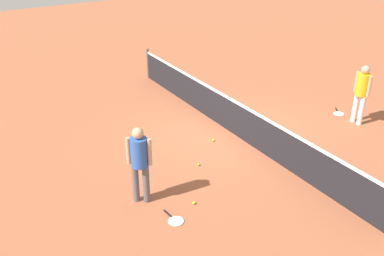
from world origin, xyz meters
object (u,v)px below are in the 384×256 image
object	(u,v)px
player_near_side	(139,159)
tennis_ball_near_player	(213,140)
tennis_ball_midcourt	(198,165)
tennis_racket_near_player	(175,220)
tennis_ball_by_net	(194,203)
player_far_side	(362,90)
tennis_racket_far_player	(339,113)

from	to	relation	value
player_near_side	tennis_ball_near_player	world-z (taller)	player_near_side
tennis_ball_near_player	tennis_ball_midcourt	size ratio (longest dim) A/B	1.00
player_near_side	tennis_racket_near_player	world-z (taller)	player_near_side
tennis_ball_near_player	tennis_ball_by_net	world-z (taller)	same
player_far_side	tennis_racket_near_player	bearing A→B (deg)	-80.27
player_near_side	player_far_side	size ratio (longest dim) A/B	1.00
tennis_ball_midcourt	tennis_ball_near_player	bearing A→B (deg)	129.96
player_far_side	tennis_racket_far_player	distance (m)	1.21
tennis_racket_near_player	tennis_ball_by_net	bearing A→B (deg)	114.37
tennis_ball_by_net	tennis_ball_midcourt	bearing A→B (deg)	144.29
player_far_side	tennis_racket_near_player	xyz separation A→B (m)	(1.12, -6.55, -1.00)
tennis_racket_near_player	tennis_racket_far_player	distance (m)	6.85
tennis_ball_by_net	tennis_ball_midcourt	world-z (taller)	same
player_near_side	tennis_ball_midcourt	xyz separation A→B (m)	(-0.55, 1.74, -0.98)
player_far_side	tennis_ball_by_net	distance (m)	6.10
tennis_racket_near_player	player_far_side	bearing A→B (deg)	99.73
tennis_ball_by_net	tennis_ball_midcourt	size ratio (longest dim) A/B	1.00
tennis_ball_near_player	tennis_ball_by_net	distance (m)	2.78
player_far_side	tennis_racket_far_player	bearing A→B (deg)	174.96
player_near_side	player_far_side	distance (m)	6.82
player_far_side	tennis_ball_by_net	world-z (taller)	player_far_side
player_near_side	tennis_ball_near_player	xyz separation A→B (m)	(-1.38, 2.73, -0.98)
player_near_side	tennis_racket_far_player	xyz separation A→B (m)	(-0.86, 6.88, -1.00)
tennis_racket_far_player	tennis_racket_near_player	bearing A→B (deg)	-74.76
player_near_side	tennis_racket_far_player	size ratio (longest dim) A/B	2.96
tennis_racket_near_player	tennis_ball_near_player	xyz separation A→B (m)	(-2.33, 2.47, 0.02)
tennis_racket_far_player	tennis_ball_by_net	world-z (taller)	tennis_ball_by_net
tennis_racket_far_player	tennis_ball_midcourt	distance (m)	5.14
player_near_side	player_far_side	world-z (taller)	same
tennis_racket_near_player	tennis_ball_midcourt	bearing A→B (deg)	135.36
tennis_ball_by_net	player_far_side	bearing A→B (deg)	98.16
player_near_side	tennis_racket_near_player	bearing A→B (deg)	15.63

